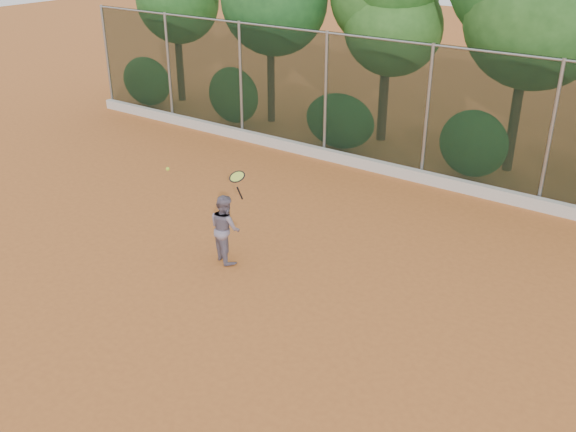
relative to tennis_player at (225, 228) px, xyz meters
The scene contains 6 objects.
ground 1.71m from the tennis_player, 29.68° to the right, with size 80.00×80.00×0.00m, color #B7632B.
concrete_curb 6.22m from the tennis_player, 77.37° to the left, with size 24.00×0.20×0.30m, color beige.
tennis_player is the anchor object (origin of this frame).
chainlink_fence 6.48m from the tennis_player, 77.72° to the left, with size 24.09×0.09×3.50m.
tennis_racket 1.30m from the tennis_player, 15.87° to the right, with size 0.31×0.29×0.58m.
tennis_ball_in_flight 1.62m from the tennis_player, 144.99° to the right, with size 0.07×0.07×0.07m.
Camera 1 is at (6.19, -7.70, 6.32)m, focal length 40.00 mm.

